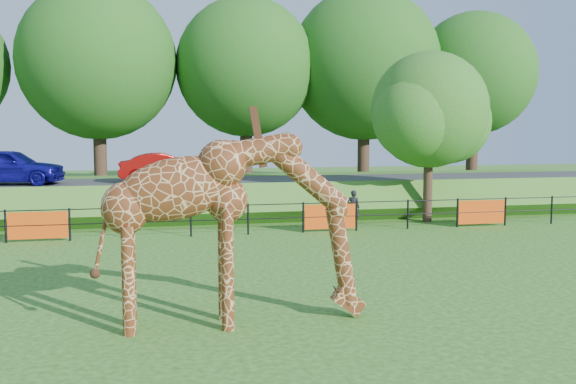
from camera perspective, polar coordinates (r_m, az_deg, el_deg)
name	(u,v)px	position (r m, az deg, el deg)	size (l,w,h in m)	color
ground	(299,290)	(15.03, 1.02, -8.74)	(90.00, 90.00, 0.00)	#205415
giraffe	(234,229)	(12.19, -4.84, -3.32)	(5.16, 0.95, 3.69)	#5A2B12
perimeter_fence	(248,219)	(22.64, -3.57, -2.42)	(28.07, 0.10, 1.10)	black
embankment	(224,195)	(30.02, -5.69, -0.23)	(40.00, 9.00, 1.30)	#205415
road	(228,182)	(28.46, -5.37, 0.88)	(40.00, 5.00, 0.12)	#2A2A2C
car_blue	(9,166)	(28.77, -23.58, 2.10)	(1.77, 4.40, 1.50)	#18139C
car_red	(164,168)	(28.16, -10.96, 2.15)	(1.32, 3.79, 1.25)	#A40D0B
visitor	(353,208)	(24.89, 5.83, -1.39)	(0.50, 0.33, 1.36)	black
tree_east	(431,114)	(26.18, 12.62, 6.75)	(5.40, 4.71, 6.76)	#342217
bg_tree_line	(244,66)	(36.70, -3.96, 11.10)	(37.30, 8.80, 11.82)	#342217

